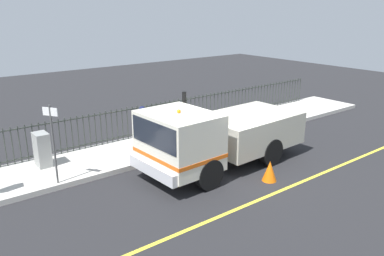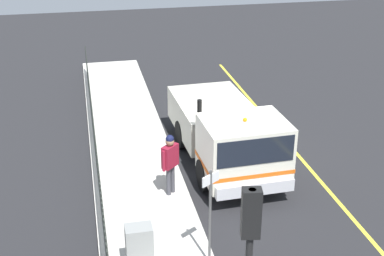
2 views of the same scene
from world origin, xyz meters
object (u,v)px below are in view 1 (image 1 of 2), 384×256
object	(u,v)px
work_truck	(213,135)
street_sign	(53,135)
traffic_cone	(270,171)
worker_standing	(143,126)
utility_cabinet	(42,150)

from	to	relation	value
work_truck	street_sign	xyz separation A→B (m)	(1.73, 4.68, 0.47)
work_truck	traffic_cone	distance (m)	2.18
worker_standing	street_sign	xyz separation A→B (m)	(-0.34, 3.22, 0.39)
utility_cabinet	worker_standing	bearing A→B (deg)	-111.81
traffic_cone	street_sign	size ratio (longest dim) A/B	0.27
worker_standing	utility_cabinet	xyz separation A→B (m)	(1.25, 3.12, -0.54)
worker_standing	street_sign	bearing A→B (deg)	-126.40
work_truck	traffic_cone	bearing A→B (deg)	-159.29
worker_standing	traffic_cone	world-z (taller)	worker_standing
work_truck	street_sign	size ratio (longest dim) A/B	2.53
street_sign	utility_cabinet	bearing A→B (deg)	-3.49
traffic_cone	worker_standing	bearing A→B (deg)	29.77
work_truck	street_sign	world-z (taller)	street_sign
traffic_cone	street_sign	bearing A→B (deg)	56.83
work_truck	utility_cabinet	distance (m)	5.67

